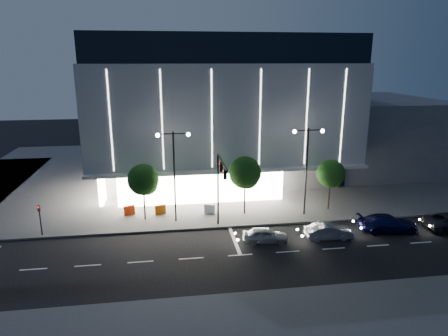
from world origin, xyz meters
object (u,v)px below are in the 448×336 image
car_lead (265,235)px  street_lamp_east (307,159)px  tree_right (331,175)px  street_lamp_west (174,164)px  tree_left (143,181)px  barrier_d (210,209)px  traffic_mast (220,179)px  ped_signal_far (40,217)px  car_second (329,231)px  tree_mid (245,174)px  barrier_a (129,210)px  barrier_c (160,210)px  car_third (388,223)px

car_lead → street_lamp_east: bearing=-36.9°
tree_right → car_lead: (-8.45, -6.53, -3.22)m
tree_right → street_lamp_west: bearing=-176.4°
tree_left → barrier_d: 7.31m
traffic_mast → street_lamp_east: 9.43m
barrier_d → car_lead: bearing=-43.9°
ped_signal_far → car_lead: (19.57, -4.00, -1.22)m
traffic_mast → car_second: size_ratio=1.69×
traffic_mast → tree_mid: 4.82m
tree_right → barrier_d: (-12.54, 0.47, -3.23)m
tree_right → barrier_a: size_ratio=5.01×
street_lamp_east → barrier_c: 15.58m
tree_mid → car_second: size_ratio=1.47×
car_second → tree_mid: bearing=44.8°
street_lamp_west → car_second: bearing=-22.7°
barrier_a → car_third: bearing=-38.5°
traffic_mast → barrier_a: size_ratio=6.43×
tree_left → traffic_mast: bearing=-27.8°
tree_mid → barrier_a: 12.28m
street_lamp_east → tree_mid: 6.27m
street_lamp_west → barrier_c: (-1.51, 2.01, -5.31)m
tree_left → car_second: 17.88m
ped_signal_far → barrier_a: ped_signal_far is taller
traffic_mast → tree_left: 7.95m
street_lamp_west → tree_left: size_ratio=1.57×
car_lead → barrier_c: bearing=58.1°
car_third → barrier_c: 21.95m
tree_left → car_third: size_ratio=1.06×
traffic_mast → tree_right: 12.63m
traffic_mast → car_third: bearing=-8.1°
car_third → barrier_d: size_ratio=4.93×
street_lamp_west → car_second: street_lamp_west is taller
car_third → barrier_d: car_third is taller
street_lamp_east → tree_left: street_lamp_east is taller
traffic_mast → street_lamp_west: (-4.00, 2.66, 0.93)m
barrier_a → tree_mid: bearing=-28.1°
barrier_a → barrier_d: same height
car_lead → barrier_a: size_ratio=3.56×
car_lead → barrier_a: bearing=65.2°
traffic_mast → street_lamp_west: 4.89m
car_lead → tree_mid: bearing=12.5°
car_third → tree_mid: bearing=69.9°
tree_right → tree_left: bearing=180.0°
street_lamp_west → tree_left: 3.69m
street_lamp_west → ped_signal_far: (-12.00, -1.50, -4.07)m
traffic_mast → barrier_c: (-5.51, 4.67, -4.38)m
tree_left → car_third: (22.32, -5.86, -3.25)m
street_lamp_west → tree_right: street_lamp_west is taller
traffic_mast → tree_right: traffic_mast is taller
street_lamp_west → tree_right: (16.03, 1.02, -2.07)m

